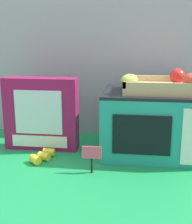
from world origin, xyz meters
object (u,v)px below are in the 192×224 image
food_groups_crate (161,86)px  loose_toy_banana (43,156)px  toy_microwave (153,123)px  cookie_set_box (41,114)px  price_sign (92,155)px

food_groups_crate → loose_toy_banana: (-0.45, -0.11, -0.27)m
food_groups_crate → loose_toy_banana: 0.54m
food_groups_crate → toy_microwave: bearing=146.8°
toy_microwave → loose_toy_banana: size_ratio=3.27×
toy_microwave → loose_toy_banana: (-0.43, -0.13, -0.11)m
cookie_set_box → loose_toy_banana: cookie_set_box is taller
loose_toy_banana → price_sign: bearing=-23.5°
toy_microwave → cookie_set_box: (-0.47, 0.00, 0.02)m
loose_toy_banana → toy_microwave: bearing=16.6°
toy_microwave → price_sign: size_ratio=4.07×
food_groups_crate → cookie_set_box: bearing=178.2°
toy_microwave → loose_toy_banana: 0.46m
toy_microwave → food_groups_crate: 0.16m
toy_microwave → price_sign: 0.32m
toy_microwave → cookie_set_box: cookie_set_box is taller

